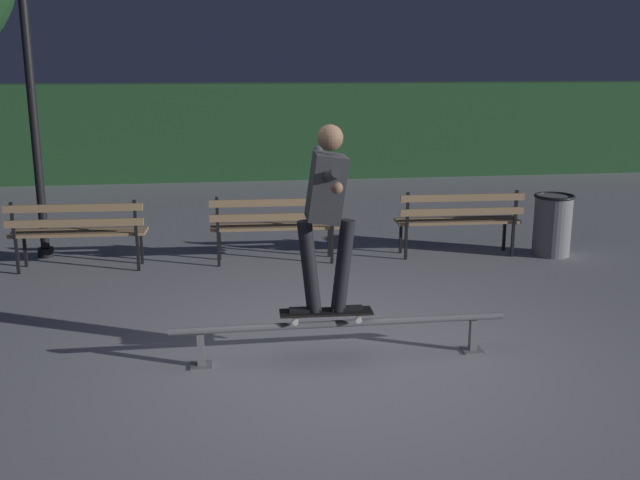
% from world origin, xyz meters
% --- Properties ---
extents(ground_plane, '(90.00, 90.00, 0.00)m').
position_xyz_m(ground_plane, '(0.00, 0.00, 0.00)').
color(ground_plane, gray).
extents(hedge_backdrop, '(24.00, 1.20, 2.02)m').
position_xyz_m(hedge_backdrop, '(0.00, 10.30, 1.01)').
color(hedge_backdrop, '#234C28').
rests_on(hedge_backdrop, ground).
extents(grind_rail, '(2.87, 0.18, 0.34)m').
position_xyz_m(grind_rail, '(0.00, 0.07, 0.27)').
color(grind_rail, slate).
rests_on(grind_rail, ground).
extents(skateboard, '(0.79, 0.23, 0.09)m').
position_xyz_m(skateboard, '(-0.12, 0.07, 0.42)').
color(skateboard, black).
rests_on(skateboard, grind_rail).
extents(skateboarder, '(0.62, 1.41, 1.56)m').
position_xyz_m(skateboarder, '(-0.12, 0.07, 1.35)').
color(skateboarder, black).
rests_on(skateboarder, skateboard).
extents(park_bench_leftmost, '(1.62, 0.48, 0.88)m').
position_xyz_m(park_bench_leftmost, '(-2.67, 3.17, 0.54)').
color(park_bench_leftmost, black).
rests_on(park_bench_leftmost, ground).
extents(park_bench_left_center, '(1.62, 0.48, 0.88)m').
position_xyz_m(park_bench_left_center, '(-0.30, 3.17, 0.54)').
color(park_bench_left_center, black).
rests_on(park_bench_left_center, ground).
extents(park_bench_right_center, '(1.62, 0.48, 0.88)m').
position_xyz_m(park_bench_right_center, '(2.07, 3.17, 0.54)').
color(park_bench_right_center, black).
rests_on(park_bench_right_center, ground).
extents(lamp_post_left, '(0.32, 0.32, 3.90)m').
position_xyz_m(lamp_post_left, '(-3.23, 3.90, 2.48)').
color(lamp_post_left, black).
rests_on(lamp_post_left, ground).
extents(trash_can, '(0.52, 0.52, 0.80)m').
position_xyz_m(trash_can, '(3.31, 3.07, 0.41)').
color(trash_can, slate).
rests_on(trash_can, ground).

